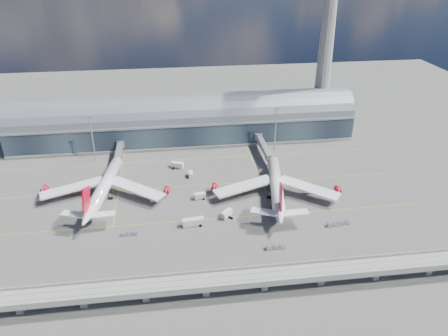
{
  "coord_description": "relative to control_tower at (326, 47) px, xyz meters",
  "views": [
    {
      "loc": [
        -8.77,
        -166.2,
        105.92
      ],
      "look_at": [
        14.83,
        10.0,
        14.0
      ],
      "focal_mm": 35.0,
      "sensor_mm": 36.0,
      "label": 1
    }
  ],
  "objects": [
    {
      "name": "floodlight_mast_left",
      "position": [
        -135.0,
        -28.0,
        -38.0
      ],
      "size": [
        3.0,
        0.7,
        25.7
      ],
      "color": "gray",
      "rests_on": "ground"
    },
    {
      "name": "airliner_right",
      "position": [
        -46.32,
        -77.8,
        -46.39
      ],
      "size": [
        60.73,
        63.54,
        20.24
      ],
      "rotation": [
        0.0,
        0.0,
        -0.18
      ],
      "color": "white",
      "rests_on": "ground"
    },
    {
      "name": "taxi_lines",
      "position": [
        -85.0,
        -60.89,
        -51.63
      ],
      "size": [
        200.0,
        80.12,
        0.01
      ],
      "color": "gold",
      "rests_on": "ground"
    },
    {
      "name": "terminal",
      "position": [
        -85.0,
        -5.01,
        -40.3
      ],
      "size": [
        200.0,
        30.0,
        28.0
      ],
      "color": "#212937",
      "rests_on": "ground"
    },
    {
      "name": "control_tower",
      "position": [
        0.0,
        0.0,
        0.0
      ],
      "size": [
        19.0,
        19.0,
        103.0
      ],
      "color": "gray",
      "rests_on": "ground"
    },
    {
      "name": "service_truck_1",
      "position": [
        -81.89,
        -75.5,
        -50.17
      ],
      "size": [
        5.33,
        3.15,
        2.91
      ],
      "rotation": [
        0.0,
        0.0,
        1.73
      ],
      "color": "silver",
      "rests_on": "ground"
    },
    {
      "name": "floodlight_mast_right",
      "position": [
        -35.0,
        -28.0,
        -38.0
      ],
      "size": [
        3.0,
        0.7,
        25.7
      ],
      "color": "gray",
      "rests_on": "ground"
    },
    {
      "name": "cargo_train_1",
      "position": [
        -25.77,
        -104.71,
        -50.73
      ],
      "size": [
        10.5,
        2.96,
        1.73
      ],
      "rotation": [
        0.0,
        0.0,
        1.44
      ],
      "color": "gray",
      "rests_on": "ground"
    },
    {
      "name": "service_truck_3",
      "position": [
        -71.59,
        -92.07,
        -50.11
      ],
      "size": [
        5.93,
        6.14,
        2.98
      ],
      "rotation": [
        0.0,
        0.0,
        -0.75
      ],
      "color": "silver",
      "rests_on": "ground"
    },
    {
      "name": "guideway",
      "position": [
        -85.0,
        -138.0,
        -46.34
      ],
      "size": [
        220.0,
        8.5,
        7.2
      ],
      "color": "gray",
      "rests_on": "ground"
    },
    {
      "name": "cargo_train_2",
      "position": [
        -55.67,
        -116.74,
        -50.71
      ],
      "size": [
        7.95,
        1.84,
        1.77
      ],
      "rotation": [
        0.0,
        0.0,
        1.55
      ],
      "color": "gray",
      "rests_on": "ground"
    },
    {
      "name": "ground",
      "position": [
        -85.0,
        -83.0,
        -51.64
      ],
      "size": [
        500.0,
        500.0,
        0.0
      ],
      "primitive_type": "plane",
      "color": "#474744",
      "rests_on": "ground"
    },
    {
      "name": "service_truck_2",
      "position": [
        -86.45,
        -96.67,
        -49.92
      ],
      "size": [
        9.31,
        3.65,
        3.29
      ],
      "rotation": [
        0.0,
        0.0,
        1.69
      ],
      "color": "silver",
      "rests_on": "ground"
    },
    {
      "name": "service_truck_5",
      "position": [
        -91.03,
        -42.55,
        -50.04
      ],
      "size": [
        6.9,
        4.87,
        3.12
      ],
      "rotation": [
        0.0,
        0.0,
        1.15
      ],
      "color": "silver",
      "rests_on": "ground"
    },
    {
      "name": "service_truck_4",
      "position": [
        -84.67,
        -53.5,
        -50.29
      ],
      "size": [
        2.5,
        4.71,
        2.67
      ],
      "rotation": [
        0.0,
        0.0,
        0.05
      ],
      "color": "silver",
      "rests_on": "ground"
    },
    {
      "name": "service_truck_0",
      "position": [
        -103.31,
        -72.96,
        -50.16
      ],
      "size": [
        2.63,
        6.97,
        2.86
      ],
      "rotation": [
        0.0,
        0.0,
        -0.03
      ],
      "color": "silver",
      "rests_on": "ground"
    },
    {
      "name": "cargo_train_0",
      "position": [
        -112.48,
        -100.17,
        -50.86
      ],
      "size": [
        6.64,
        1.45,
        1.48
      ],
      "rotation": [
        0.0,
        0.0,
        1.56
      ],
      "color": "gray",
      "rests_on": "ground"
    },
    {
      "name": "jet_bridge_left",
      "position": [
        -121.81,
        -29.88,
        -46.46
      ],
      "size": [
        4.4,
        28.0,
        7.25
      ],
      "color": "gray",
      "rests_on": "ground"
    },
    {
      "name": "airliner_left",
      "position": [
        -125.63,
        -68.57,
        -46.11
      ],
      "size": [
        60.29,
        63.44,
        19.36
      ],
      "rotation": [
        0.0,
        0.0,
        -0.15
      ],
      "color": "white",
      "rests_on": "ground"
    },
    {
      "name": "jet_bridge_right",
      "position": [
        -42.51,
        -31.82,
        -46.46
      ],
      "size": [
        4.4,
        32.0,
        7.25
      ],
      "color": "gray",
      "rests_on": "ground"
    }
  ]
}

